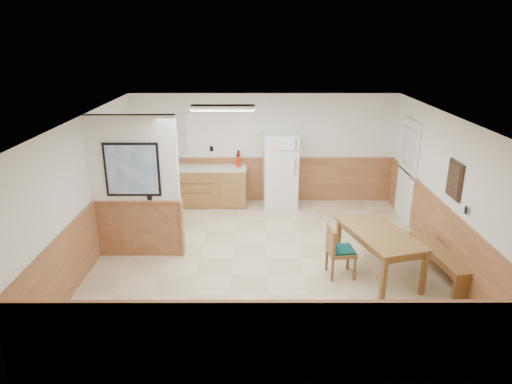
{
  "coord_description": "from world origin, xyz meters",
  "views": [
    {
      "loc": [
        -0.2,
        -7.19,
        3.75
      ],
      "look_at": [
        -0.18,
        0.4,
        1.1
      ],
      "focal_mm": 32.0,
      "sensor_mm": 36.0,
      "label": 1
    }
  ],
  "objects_px": {
    "dining_chair": "(336,248)",
    "soap_bottle": "(166,163)",
    "refrigerator": "(280,170)",
    "dining_bench": "(440,257)",
    "dining_table": "(379,238)",
    "fire_extinguisher": "(239,160)"
  },
  "relations": [
    {
      "from": "soap_bottle",
      "to": "dining_bench",
      "type": "bearing_deg",
      "value": -33.04
    },
    {
      "from": "refrigerator",
      "to": "soap_bottle",
      "type": "relative_size",
      "value": 7.91
    },
    {
      "from": "refrigerator",
      "to": "dining_chair",
      "type": "height_order",
      "value": "refrigerator"
    },
    {
      "from": "refrigerator",
      "to": "dining_chair",
      "type": "distance_m",
      "value": 3.31
    },
    {
      "from": "dining_table",
      "to": "soap_bottle",
      "type": "height_order",
      "value": "soap_bottle"
    },
    {
      "from": "refrigerator",
      "to": "dining_bench",
      "type": "height_order",
      "value": "refrigerator"
    },
    {
      "from": "refrigerator",
      "to": "soap_bottle",
      "type": "height_order",
      "value": "refrigerator"
    },
    {
      "from": "dining_chair",
      "to": "soap_bottle",
      "type": "height_order",
      "value": "soap_bottle"
    },
    {
      "from": "refrigerator",
      "to": "soap_bottle",
      "type": "xyz_separation_m",
      "value": [
        -2.57,
        0.01,
        0.16
      ]
    },
    {
      "from": "dining_chair",
      "to": "soap_bottle",
      "type": "bearing_deg",
      "value": 129.97
    },
    {
      "from": "soap_bottle",
      "to": "dining_table",
      "type": "bearing_deg",
      "value": -38.5
    },
    {
      "from": "fire_extinguisher",
      "to": "dining_table",
      "type": "bearing_deg",
      "value": -77.25
    },
    {
      "from": "refrigerator",
      "to": "dining_table",
      "type": "relative_size",
      "value": 0.96
    },
    {
      "from": "refrigerator",
      "to": "dining_chair",
      "type": "xyz_separation_m",
      "value": [
        0.74,
        -3.21,
        -0.35
      ]
    },
    {
      "from": "refrigerator",
      "to": "fire_extinguisher",
      "type": "height_order",
      "value": "refrigerator"
    },
    {
      "from": "refrigerator",
      "to": "dining_bench",
      "type": "bearing_deg",
      "value": -55.67
    },
    {
      "from": "dining_chair",
      "to": "refrigerator",
      "type": "bearing_deg",
      "value": 97.15
    },
    {
      "from": "dining_bench",
      "to": "dining_chair",
      "type": "relative_size",
      "value": 1.83
    },
    {
      "from": "refrigerator",
      "to": "dining_bench",
      "type": "distance_m",
      "value": 4.06
    },
    {
      "from": "dining_chair",
      "to": "soap_bottle",
      "type": "xyz_separation_m",
      "value": [
        -3.31,
        3.22,
        0.51
      ]
    },
    {
      "from": "refrigerator",
      "to": "dining_table",
      "type": "distance_m",
      "value": 3.48
    },
    {
      "from": "soap_bottle",
      "to": "fire_extinguisher",
      "type": "bearing_deg",
      "value": 2.1
    }
  ]
}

